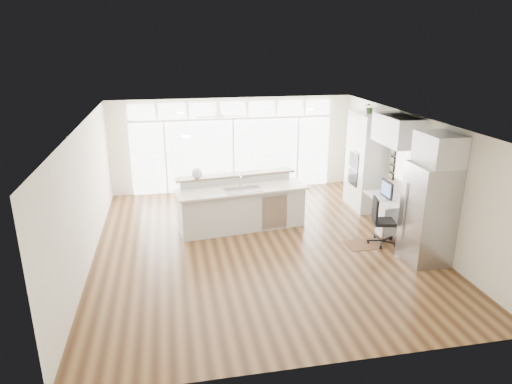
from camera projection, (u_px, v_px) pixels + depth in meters
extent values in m
cube|color=#422814|center=(260.00, 244.00, 10.00)|extent=(7.00, 8.00, 0.02)
cube|color=white|center=(260.00, 121.00, 9.13)|extent=(7.00, 8.00, 0.02)
cube|color=white|center=(233.00, 145.00, 13.29)|extent=(7.00, 0.04, 2.70)
cube|color=white|center=(322.00, 279.00, 5.84)|extent=(7.00, 0.04, 2.70)
cube|color=white|center=(85.00, 196.00, 8.93)|extent=(0.04, 8.00, 2.70)
cube|color=white|center=(413.00, 176.00, 10.20)|extent=(0.04, 8.00, 2.70)
cube|color=silver|center=(233.00, 155.00, 13.33)|extent=(5.80, 0.06, 2.08)
cube|color=silver|center=(233.00, 109.00, 12.90)|extent=(5.90, 0.06, 0.40)
cube|color=silver|center=(406.00, 164.00, 10.41)|extent=(0.04, 0.85, 0.85)
cube|color=white|center=(220.00, 112.00, 11.72)|extent=(1.16, 1.16, 0.32)
cube|color=white|center=(258.00, 121.00, 9.33)|extent=(3.40, 3.00, 0.02)
cube|color=silver|center=(366.00, 161.00, 11.85)|extent=(0.64, 1.20, 2.50)
cube|color=silver|center=(388.00, 213.00, 10.72)|extent=(0.72, 1.30, 0.76)
cube|color=silver|center=(398.00, 130.00, 10.10)|extent=(0.64, 1.30, 0.64)
cube|color=#A5A5A9|center=(428.00, 214.00, 8.98)|extent=(0.76, 0.90, 2.00)
cube|color=silver|center=(439.00, 149.00, 8.58)|extent=(0.64, 0.90, 0.60)
cube|color=black|center=(392.00, 164.00, 11.03)|extent=(0.06, 0.22, 0.80)
cube|color=silver|center=(242.00, 204.00, 10.67)|extent=(3.16, 1.54, 1.21)
cube|color=#381F12|center=(364.00, 244.00, 9.97)|extent=(0.83, 0.63, 0.01)
cube|color=black|center=(384.00, 222.00, 9.85)|extent=(0.64, 0.60, 1.04)
sphere|color=white|center=(197.00, 173.00, 10.51)|extent=(0.26, 0.26, 0.25)
cube|color=black|center=(387.00, 189.00, 10.51)|extent=(0.09, 0.53, 0.45)
cube|color=silver|center=(379.00, 198.00, 10.55)|extent=(0.17, 0.34, 0.02)
imported|color=#3A622A|center=(370.00, 108.00, 11.41)|extent=(0.32, 0.34, 0.24)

